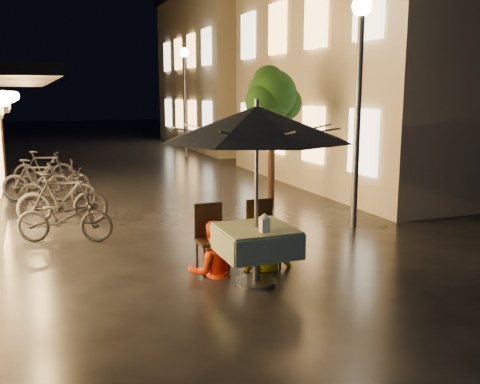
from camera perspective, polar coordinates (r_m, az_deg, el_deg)
name	(u,v)px	position (r m, az deg, el deg)	size (l,w,h in m)	color
ground	(247,280)	(7.44, 0.70, -9.38)	(90.00, 90.00, 0.00)	black
east_building_near	(405,62)	(16.47, 17.21, 13.15)	(7.30, 9.30, 6.80)	#B0A58C
east_building_far	(253,69)	(26.51, 1.36, 12.99)	(7.30, 10.30, 7.30)	#B0A58C
street_tree	(272,98)	(12.09, 3.48, 9.99)	(1.43, 1.20, 3.15)	black
streetlamp_near	(359,71)	(10.18, 12.62, 12.46)	(0.36, 0.36, 4.23)	#59595E
streetlamp_far	(185,83)	(21.25, -5.90, 11.54)	(0.36, 0.36, 4.23)	#59595E
cafe_table	(256,241)	(7.16, 1.73, -5.26)	(0.99, 0.99, 0.78)	#59595E
patio_umbrella	(257,123)	(6.90, 1.81, 7.32)	(2.49, 2.49, 2.46)	#59595E
cafe_chair_left	(211,234)	(7.70, -3.15, -4.50)	(0.42, 0.42, 0.97)	black
cafe_chair_right	(262,229)	(7.98, 2.34, -3.97)	(0.42, 0.42, 0.97)	black
table_lantern	(265,222)	(6.83, 2.64, -3.17)	(0.16, 0.16, 0.25)	white
person_orange	(213,222)	(7.50, -2.92, -3.23)	(0.73, 0.57, 1.50)	#EB3106
person_yellow	(267,218)	(7.75, 2.91, -2.74)	(0.98, 0.56, 1.51)	yellow
bicycle_0	(65,217)	(9.65, -18.19, -2.59)	(0.57, 1.64, 0.86)	black
bicycle_1	(62,199)	(10.86, -18.45, -0.71)	(0.49, 1.72, 1.03)	black
bicycle_2	(58,189)	(12.48, -18.83, 0.33)	(0.59, 1.68, 0.88)	black
bicycle_3	(37,181)	(13.40, -20.82, 1.15)	(0.48, 1.68, 1.01)	black
bicycle_4	(53,179)	(13.77, -19.36, 1.27)	(0.60, 1.73, 0.91)	#232329
bicycle_5	(44,169)	(15.57, -20.18, 2.36)	(0.46, 1.63, 0.98)	black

